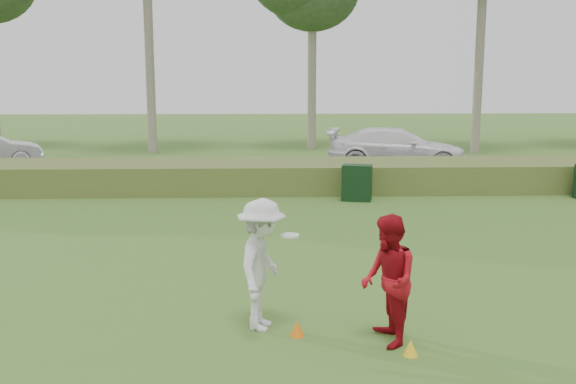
{
  "coord_description": "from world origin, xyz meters",
  "views": [
    {
      "loc": [
        -0.48,
        -8.9,
        3.56
      ],
      "look_at": [
        0.0,
        4.0,
        1.3
      ],
      "focal_mm": 40.0,
      "sensor_mm": 36.0,
      "label": 1
    }
  ],
  "objects_px": {
    "player_red": "(388,281)",
    "car_right": "(397,148)",
    "cone_yellow": "(410,348)",
    "player_white": "(262,265)",
    "cone_orange": "(297,328)",
    "utility_cabinet": "(357,183)"
  },
  "relations": [
    {
      "from": "player_red",
      "to": "car_right",
      "type": "height_order",
      "value": "player_red"
    },
    {
      "from": "cone_yellow",
      "to": "car_right",
      "type": "distance_m",
      "value": 17.92
    },
    {
      "from": "cone_yellow",
      "to": "car_right",
      "type": "bearing_deg",
      "value": 78.97
    },
    {
      "from": "player_white",
      "to": "cone_orange",
      "type": "relative_size",
      "value": 8.46
    },
    {
      "from": "player_white",
      "to": "cone_yellow",
      "type": "distance_m",
      "value": 2.35
    },
    {
      "from": "player_white",
      "to": "cone_orange",
      "type": "distance_m",
      "value": 1.03
    },
    {
      "from": "player_red",
      "to": "player_white",
      "type": "bearing_deg",
      "value": -114.92
    },
    {
      "from": "cone_yellow",
      "to": "utility_cabinet",
      "type": "bearing_deg",
      "value": 85.49
    },
    {
      "from": "player_white",
      "to": "utility_cabinet",
      "type": "relative_size",
      "value": 1.77
    },
    {
      "from": "car_right",
      "to": "player_red",
      "type": "bearing_deg",
      "value": 179.46
    },
    {
      "from": "utility_cabinet",
      "to": "car_right",
      "type": "xyz_separation_m",
      "value": [
        2.56,
        6.64,
        0.33
      ]
    },
    {
      "from": "cone_orange",
      "to": "player_white",
      "type": "bearing_deg",
      "value": 147.29
    },
    {
      "from": "cone_orange",
      "to": "utility_cabinet",
      "type": "height_order",
      "value": "utility_cabinet"
    },
    {
      "from": "player_red",
      "to": "cone_yellow",
      "type": "xyz_separation_m",
      "value": [
        0.23,
        -0.4,
        -0.79
      ]
    },
    {
      "from": "player_white",
      "to": "utility_cabinet",
      "type": "height_order",
      "value": "player_white"
    },
    {
      "from": "player_white",
      "to": "cone_yellow",
      "type": "bearing_deg",
      "value": -103.51
    },
    {
      "from": "cone_yellow",
      "to": "utility_cabinet",
      "type": "distance_m",
      "value": 10.97
    },
    {
      "from": "utility_cabinet",
      "to": "player_white",
      "type": "bearing_deg",
      "value": -91.03
    },
    {
      "from": "cone_orange",
      "to": "car_right",
      "type": "bearing_deg",
      "value": 73.89
    },
    {
      "from": "player_white",
      "to": "car_right",
      "type": "distance_m",
      "value": 17.4
    },
    {
      "from": "player_red",
      "to": "cone_orange",
      "type": "xyz_separation_m",
      "value": [
        -1.21,
        0.3,
        -0.78
      ]
    },
    {
      "from": "cone_orange",
      "to": "cone_yellow",
      "type": "bearing_deg",
      "value": -26.02
    }
  ]
}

